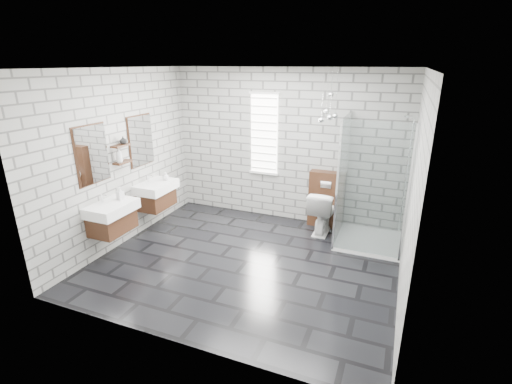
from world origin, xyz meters
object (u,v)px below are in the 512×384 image
Objects in this scene: cistern_panel at (326,199)px; shower_enclosure at (364,216)px; vanity_left at (110,209)px; vanity_right at (154,187)px; toilet at (322,211)px.

shower_enclosure is at bearing -36.41° from cistern_panel.
shower_enclosure reaches higher than vanity_left.
vanity_left is 0.77× the size of shower_enclosure.
vanity_left and vanity_right have the same top height.
vanity_left is at bearing -152.84° from shower_enclosure.
shower_enclosure is at bearing 159.71° from toilet.
vanity_left is at bearing -140.08° from cistern_panel.
vanity_left is 1.00× the size of vanity_right.
shower_enclosure is 2.73× the size of toilet.
toilet is at bearing 159.56° from shower_enclosure.
vanity_right is at bearing -168.56° from shower_enclosure.
shower_enclosure reaches higher than toilet.
vanity_left is at bearing -90.00° from vanity_right.
shower_enclosure is at bearing 11.44° from vanity_right.
cistern_panel is at bearing 143.59° from shower_enclosure.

